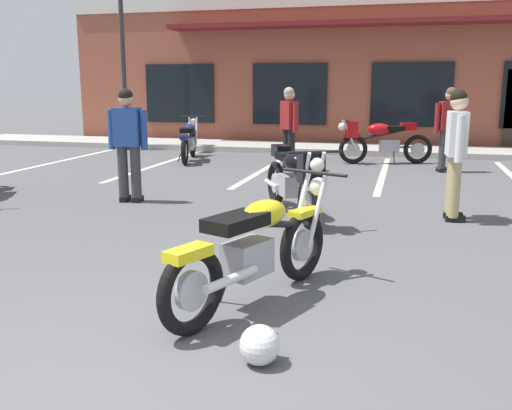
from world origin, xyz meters
TOP-DOWN VIEW (x-y plane):
  - ground_plane at (0.00, 4.06)m, footprint 80.00×80.00m
  - sidewalk_kerb at (0.00, 12.63)m, footprint 22.00×1.80m
  - brick_storefront_building at (0.00, 16.71)m, footprint 16.61×6.78m
  - painted_stall_lines at (-0.00, 9.03)m, footprint 12.17×4.80m
  - motorcycle_foreground_classic at (0.51, 1.87)m, footprint 1.09×2.00m
  - motorcycle_red_sportbike at (1.06, 10.51)m, footprint 2.06×0.95m
  - motorcycle_blue_standard at (-3.22, 9.94)m, footprint 0.90×2.07m
  - motorcycle_orange_scrambler at (0.22, 4.91)m, footprint 1.28×1.90m
  - person_in_black_shirt at (-0.69, 9.01)m, footprint 0.46×0.52m
  - person_in_shorts_foreground at (2.41, 9.59)m, footprint 0.60×0.37m
  - person_by_back_row at (2.24, 5.29)m, footprint 0.30×0.61m
  - person_near_building at (-2.34, 5.27)m, footprint 0.61×0.30m
  - helmet_on_pavement at (0.80, 0.87)m, footprint 0.26×0.26m
  - parking_lot_lamp_post at (-5.62, 11.42)m, footprint 0.24×0.76m

SIDE VIEW (x-z plane):
  - ground_plane at x=0.00m, z-range 0.00..0.00m
  - painted_stall_lines at x=0.00m, z-range 0.00..0.01m
  - sidewalk_kerb at x=0.00m, z-range 0.00..0.14m
  - helmet_on_pavement at x=0.80m, z-range 0.00..0.26m
  - motorcycle_foreground_classic at x=0.51m, z-range -0.03..0.95m
  - motorcycle_blue_standard at x=-3.22m, z-range -0.03..0.95m
  - motorcycle_red_sportbike at x=1.06m, z-range 0.04..1.02m
  - motorcycle_orange_scrambler at x=0.22m, z-range 0.04..1.02m
  - person_in_black_shirt at x=-0.69m, z-range 0.11..1.79m
  - person_in_shorts_foreground at x=2.41m, z-range 0.11..1.79m
  - person_by_back_row at x=2.24m, z-range 0.11..1.79m
  - person_near_building at x=-2.34m, z-range 0.11..1.79m
  - brick_storefront_building at x=0.00m, z-range 0.00..4.09m
  - parking_lot_lamp_post at x=-5.62m, z-range 0.73..5.75m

